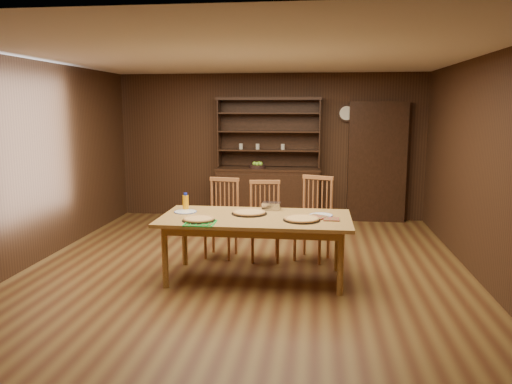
# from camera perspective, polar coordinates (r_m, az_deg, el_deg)

# --- Properties ---
(floor) EXTENTS (6.00, 6.00, 0.00)m
(floor) POSITION_cam_1_polar(r_m,az_deg,el_deg) (6.38, -1.05, -8.63)
(floor) COLOR brown
(floor) RESTS_ON ground
(room_shell) EXTENTS (6.00, 6.00, 6.00)m
(room_shell) POSITION_cam_1_polar(r_m,az_deg,el_deg) (6.07, -1.10, 5.66)
(room_shell) COLOR silver
(room_shell) RESTS_ON floor
(china_hutch) EXTENTS (1.84, 0.52, 2.17)m
(china_hutch) POSITION_cam_1_polar(r_m,az_deg,el_deg) (8.90, 1.41, 0.57)
(china_hutch) COLOR #321B10
(china_hutch) RESTS_ON floor
(doorway) EXTENTS (1.00, 0.18, 2.10)m
(doorway) POSITION_cam_1_polar(r_m,az_deg,el_deg) (9.01, 13.66, 3.32)
(doorway) COLOR #321B10
(doorway) RESTS_ON floor
(wall_clock) EXTENTS (0.30, 0.05, 0.30)m
(wall_clock) POSITION_cam_1_polar(r_m,az_deg,el_deg) (8.97, 10.30, 8.86)
(wall_clock) COLOR #321B10
(wall_clock) RESTS_ON room_shell
(dining_table) EXTENTS (2.20, 1.10, 0.75)m
(dining_table) POSITION_cam_1_polar(r_m,az_deg,el_deg) (5.80, -0.05, -3.47)
(dining_table) COLOR #B5823F
(dining_table) RESTS_ON floor
(chair_left) EXTENTS (0.49, 0.47, 1.06)m
(chair_left) POSITION_cam_1_polar(r_m,az_deg,el_deg) (6.78, -3.85, -2.62)
(chair_left) COLOR #A46938
(chair_left) RESTS_ON floor
(chair_center) EXTENTS (0.48, 0.46, 1.05)m
(chair_center) POSITION_cam_1_polar(r_m,az_deg,el_deg) (6.62, 1.02, -2.97)
(chair_center) COLOR #A46938
(chair_center) RESTS_ON floor
(chair_right) EXTENTS (0.58, 0.57, 1.10)m
(chair_right) POSITION_cam_1_polar(r_m,az_deg,el_deg) (6.67, 6.70, -2.64)
(chair_right) COLOR #A46938
(chair_right) RESTS_ON floor
(pizza_left) EXTENTS (0.37, 0.37, 0.04)m
(pizza_left) POSITION_cam_1_polar(r_m,az_deg,el_deg) (5.61, -6.57, -3.11)
(pizza_left) COLOR black
(pizza_left) RESTS_ON dining_table
(pizza_right) EXTENTS (0.42, 0.42, 0.04)m
(pizza_right) POSITION_cam_1_polar(r_m,az_deg,el_deg) (5.61, 5.24, -3.09)
(pizza_right) COLOR black
(pizza_right) RESTS_ON dining_table
(pizza_center) EXTENTS (0.42, 0.42, 0.04)m
(pizza_center) POSITION_cam_1_polar(r_m,az_deg,el_deg) (5.92, -0.78, -2.36)
(pizza_center) COLOR black
(pizza_center) RESTS_ON dining_table
(cooling_rack) EXTENTS (0.36, 0.36, 0.01)m
(cooling_rack) POSITION_cam_1_polar(r_m,az_deg,el_deg) (5.47, -6.40, -3.54)
(cooling_rack) COLOR green
(cooling_rack) RESTS_ON dining_table
(plate_left) EXTENTS (0.27, 0.27, 0.02)m
(plate_left) POSITION_cam_1_polar(r_m,az_deg,el_deg) (6.06, -8.06, -2.25)
(plate_left) COLOR white
(plate_left) RESTS_ON dining_table
(plate_right) EXTENTS (0.27, 0.27, 0.02)m
(plate_right) POSITION_cam_1_polar(r_m,az_deg,el_deg) (5.86, 7.45, -2.66)
(plate_right) COLOR white
(plate_right) RESTS_ON dining_table
(foil_dish) EXTENTS (0.23, 0.17, 0.09)m
(foil_dish) POSITION_cam_1_polar(r_m,az_deg,el_deg) (6.18, 1.77, -1.60)
(foil_dish) COLOR white
(foil_dish) RESTS_ON dining_table
(juice_bottle) EXTENTS (0.07, 0.07, 0.21)m
(juice_bottle) POSITION_cam_1_polar(r_m,az_deg,el_deg) (6.18, -8.05, -1.18)
(juice_bottle) COLOR orange
(juice_bottle) RESTS_ON dining_table
(pot_holder_a) EXTENTS (0.18, 0.18, 0.01)m
(pot_holder_a) POSITION_cam_1_polar(r_m,az_deg,el_deg) (5.68, 8.62, -3.09)
(pot_holder_a) COLOR red
(pot_holder_a) RESTS_ON dining_table
(pot_holder_b) EXTENTS (0.29, 0.29, 0.02)m
(pot_holder_b) POSITION_cam_1_polar(r_m,az_deg,el_deg) (5.77, 6.96, -2.85)
(pot_holder_b) COLOR red
(pot_holder_b) RESTS_ON dining_table
(fruit_bowl) EXTENTS (0.29, 0.29, 0.12)m
(fruit_bowl) POSITION_cam_1_polar(r_m,az_deg,el_deg) (8.80, 0.16, 3.02)
(fruit_bowl) COLOR black
(fruit_bowl) RESTS_ON china_hutch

